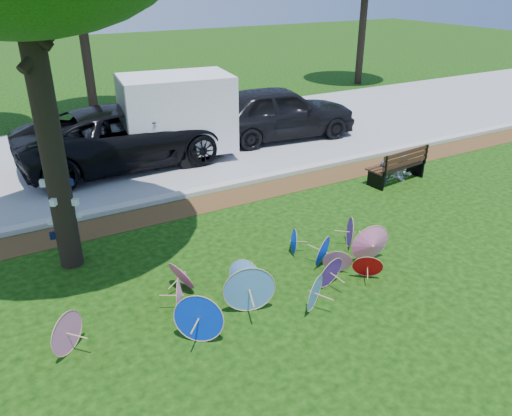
{
  "coord_description": "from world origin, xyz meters",
  "views": [
    {
      "loc": [
        -4.03,
        -6.07,
        5.27
      ],
      "look_at": [
        0.5,
        2.0,
        0.9
      ],
      "focal_mm": 35.0,
      "sensor_mm": 36.0,
      "label": 1
    }
  ],
  "objects_px": {
    "black_van": "(127,136)",
    "dark_pickup": "(279,112)",
    "person_left": "(385,162)",
    "parasol_pile": "(272,276)",
    "person_right": "(405,156)",
    "cargo_trailer": "(177,113)",
    "park_bench": "(396,164)"
  },
  "relations": [
    {
      "from": "person_left",
      "to": "cargo_trailer",
      "type": "bearing_deg",
      "value": 145.37
    },
    {
      "from": "black_van",
      "to": "park_bench",
      "type": "bearing_deg",
      "value": -131.01
    },
    {
      "from": "person_right",
      "to": "person_left",
      "type": "bearing_deg",
      "value": -176.25
    },
    {
      "from": "dark_pickup",
      "to": "park_bench",
      "type": "relative_size",
      "value": 2.91
    },
    {
      "from": "cargo_trailer",
      "to": "person_left",
      "type": "bearing_deg",
      "value": -40.65
    },
    {
      "from": "person_left",
      "to": "black_van",
      "type": "bearing_deg",
      "value": 153.0
    },
    {
      "from": "parasol_pile",
      "to": "person_left",
      "type": "bearing_deg",
      "value": 29.18
    },
    {
      "from": "cargo_trailer",
      "to": "person_left",
      "type": "xyz_separation_m",
      "value": [
        4.16,
        -4.69,
        -0.83
      ]
    },
    {
      "from": "black_van",
      "to": "dark_pickup",
      "type": "relative_size",
      "value": 1.18
    },
    {
      "from": "park_bench",
      "to": "person_left",
      "type": "xyz_separation_m",
      "value": [
        -0.35,
        0.05,
        0.11
      ]
    },
    {
      "from": "park_bench",
      "to": "person_left",
      "type": "bearing_deg",
      "value": 165.95
    },
    {
      "from": "park_bench",
      "to": "person_right",
      "type": "xyz_separation_m",
      "value": [
        0.35,
        0.05,
        0.18
      ]
    },
    {
      "from": "parasol_pile",
      "to": "person_right",
      "type": "relative_size",
      "value": 4.91
    },
    {
      "from": "black_van",
      "to": "dark_pickup",
      "type": "height_order",
      "value": "dark_pickup"
    },
    {
      "from": "person_left",
      "to": "person_right",
      "type": "height_order",
      "value": "person_right"
    },
    {
      "from": "black_van",
      "to": "person_right",
      "type": "relative_size",
      "value": 4.77
    },
    {
      "from": "parasol_pile",
      "to": "person_left",
      "type": "relative_size",
      "value": 5.48
    },
    {
      "from": "dark_pickup",
      "to": "park_bench",
      "type": "xyz_separation_m",
      "value": [
        0.7,
        -5.03,
        -0.43
      ]
    },
    {
      "from": "parasol_pile",
      "to": "person_right",
      "type": "xyz_separation_m",
      "value": [
        6.14,
        3.04,
        0.3
      ]
    },
    {
      "from": "dark_pickup",
      "to": "black_van",
      "type": "bearing_deg",
      "value": 97.23
    },
    {
      "from": "black_van",
      "to": "parasol_pile",
      "type": "bearing_deg",
      "value": -179.66
    },
    {
      "from": "cargo_trailer",
      "to": "park_bench",
      "type": "bearing_deg",
      "value": -38.64
    },
    {
      "from": "parasol_pile",
      "to": "black_van",
      "type": "distance_m",
      "value": 7.99
    },
    {
      "from": "black_van",
      "to": "person_left",
      "type": "relative_size",
      "value": 5.33
    },
    {
      "from": "person_left",
      "to": "person_right",
      "type": "distance_m",
      "value": 0.7
    },
    {
      "from": "cargo_trailer",
      "to": "park_bench",
      "type": "xyz_separation_m",
      "value": [
        4.51,
        -4.74,
        -0.95
      ]
    },
    {
      "from": "parasol_pile",
      "to": "person_left",
      "type": "height_order",
      "value": "person_left"
    },
    {
      "from": "cargo_trailer",
      "to": "person_left",
      "type": "distance_m",
      "value": 6.32
    },
    {
      "from": "cargo_trailer",
      "to": "person_left",
      "type": "relative_size",
      "value": 2.71
    },
    {
      "from": "parasol_pile",
      "to": "dark_pickup",
      "type": "bearing_deg",
      "value": 57.59
    },
    {
      "from": "dark_pickup",
      "to": "cargo_trailer",
      "type": "relative_size",
      "value": 1.66
    },
    {
      "from": "dark_pickup",
      "to": "cargo_trailer",
      "type": "bearing_deg",
      "value": 101.05
    }
  ]
}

